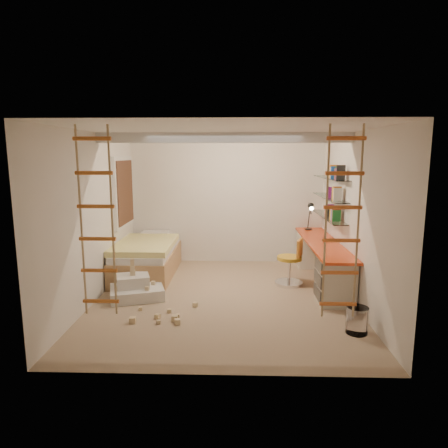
{
  "coord_description": "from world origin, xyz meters",
  "views": [
    {
      "loc": [
        0.2,
        -6.06,
        2.26
      ],
      "look_at": [
        0.0,
        0.3,
        1.15
      ],
      "focal_mm": 32.0,
      "sensor_mm": 36.0,
      "label": 1
    }
  ],
  "objects_px": {
    "play_platform": "(136,289)",
    "swivel_chair": "(291,268)",
    "desk": "(321,260)",
    "bed": "(148,258)"
  },
  "relations": [
    {
      "from": "play_platform",
      "to": "swivel_chair",
      "type": "bearing_deg",
      "value": 15.86
    },
    {
      "from": "desk",
      "to": "play_platform",
      "type": "xyz_separation_m",
      "value": [
        -3.12,
        -0.88,
        -0.26
      ]
    },
    {
      "from": "swivel_chair",
      "to": "play_platform",
      "type": "height_order",
      "value": "swivel_chair"
    },
    {
      "from": "bed",
      "to": "swivel_chair",
      "type": "height_order",
      "value": "swivel_chair"
    },
    {
      "from": "desk",
      "to": "play_platform",
      "type": "bearing_deg",
      "value": -164.26
    },
    {
      "from": "desk",
      "to": "play_platform",
      "type": "relative_size",
      "value": 2.89
    },
    {
      "from": "swivel_chair",
      "to": "bed",
      "type": "bearing_deg",
      "value": 168.89
    },
    {
      "from": "desk",
      "to": "bed",
      "type": "distance_m",
      "value": 3.22
    },
    {
      "from": "desk",
      "to": "bed",
      "type": "height_order",
      "value": "desk"
    },
    {
      "from": "desk",
      "to": "swivel_chair",
      "type": "distance_m",
      "value": 0.59
    }
  ]
}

